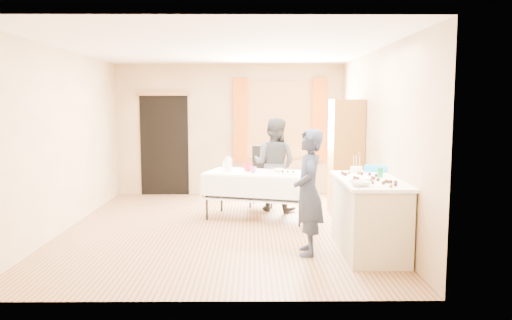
{
  "coord_description": "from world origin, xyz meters",
  "views": [
    {
      "loc": [
        0.45,
        -7.21,
        1.83
      ],
      "look_at": [
        0.51,
        0.0,
        1.01
      ],
      "focal_mm": 35.0,
      "sensor_mm": 36.0,
      "label": 1
    }
  ],
  "objects_px": {
    "counter": "(369,216)",
    "chair": "(263,188)",
    "girl": "(308,192)",
    "party_table": "(258,191)",
    "cabinet": "(346,157)",
    "woman": "(274,164)"
  },
  "relations": [
    {
      "from": "party_table",
      "to": "cabinet",
      "type": "bearing_deg",
      "value": 28.1
    },
    {
      "from": "counter",
      "to": "chair",
      "type": "relative_size",
      "value": 1.43
    },
    {
      "from": "counter",
      "to": "chair",
      "type": "xyz_separation_m",
      "value": [
        -1.25,
        2.79,
        -0.13
      ]
    },
    {
      "from": "girl",
      "to": "woman",
      "type": "relative_size",
      "value": 0.96
    },
    {
      "from": "party_table",
      "to": "girl",
      "type": "distance_m",
      "value": 2.0
    },
    {
      "from": "party_table",
      "to": "woman",
      "type": "distance_m",
      "value": 0.76
    },
    {
      "from": "counter",
      "to": "cabinet",
      "type": "bearing_deg",
      "value": 87.27
    },
    {
      "from": "cabinet",
      "to": "chair",
      "type": "xyz_separation_m",
      "value": [
        -1.35,
        0.69,
        -0.63
      ]
    },
    {
      "from": "counter",
      "to": "woman",
      "type": "relative_size",
      "value": 0.97
    },
    {
      "from": "woman",
      "to": "counter",
      "type": "bearing_deg",
      "value": 137.84
    },
    {
      "from": "cabinet",
      "to": "girl",
      "type": "distance_m",
      "value": 2.36
    },
    {
      "from": "girl",
      "to": "party_table",
      "type": "bearing_deg",
      "value": -160.35
    },
    {
      "from": "counter",
      "to": "girl",
      "type": "bearing_deg",
      "value": -173.29
    },
    {
      "from": "cabinet",
      "to": "woman",
      "type": "xyz_separation_m",
      "value": [
        -1.16,
        0.31,
        -0.15
      ]
    },
    {
      "from": "counter",
      "to": "woman",
      "type": "distance_m",
      "value": 2.66
    },
    {
      "from": "chair",
      "to": "woman",
      "type": "height_order",
      "value": "woman"
    },
    {
      "from": "woman",
      "to": "chair",
      "type": "bearing_deg",
      "value": -39.01
    },
    {
      "from": "counter",
      "to": "party_table",
      "type": "height_order",
      "value": "counter"
    },
    {
      "from": "girl",
      "to": "woman",
      "type": "xyz_separation_m",
      "value": [
        -0.3,
        2.5,
        0.03
      ]
    },
    {
      "from": "cabinet",
      "to": "chair",
      "type": "relative_size",
      "value": 1.77
    },
    {
      "from": "cabinet",
      "to": "girl",
      "type": "xyz_separation_m",
      "value": [
        -0.86,
        -2.19,
        -0.18
      ]
    },
    {
      "from": "party_table",
      "to": "counter",
      "type": "bearing_deg",
      "value": -36.88
    }
  ]
}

